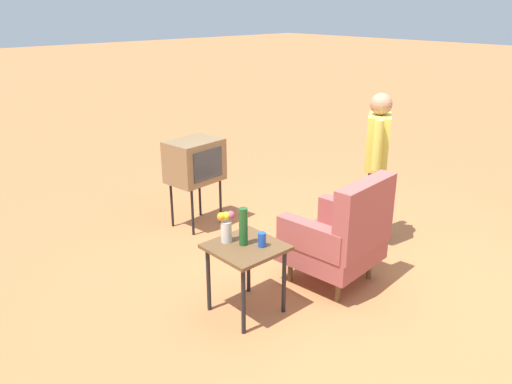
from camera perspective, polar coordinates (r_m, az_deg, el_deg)
ground_plane at (r=5.02m, az=10.92°, el=-9.40°), size 60.00×60.00×0.00m
armchair at (r=4.68m, az=9.56°, el=-4.77°), size 0.84×0.85×1.06m
side_table at (r=4.19m, az=-1.14°, el=-7.13°), size 0.56×0.56×0.62m
tv_on_stand at (r=5.80m, az=-6.91°, el=3.42°), size 0.64×0.50×1.03m
person_standing at (r=5.39m, az=13.36°, el=3.40°), size 0.49×0.38×1.64m
soda_can_blue at (r=4.11m, az=0.68°, el=-5.37°), size 0.07×0.07×0.12m
bottle_wine_green at (r=4.10m, az=-1.43°, el=-3.90°), size 0.07×0.07×0.32m
flower_vase at (r=4.16m, az=-3.38°, el=-3.74°), size 0.14×0.10×0.27m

